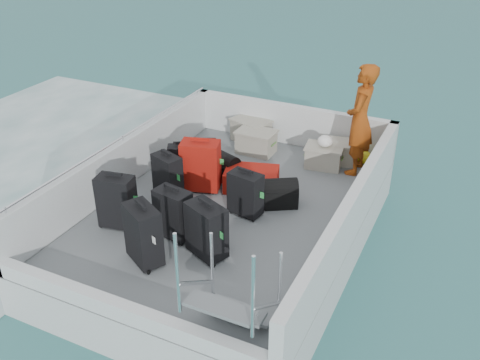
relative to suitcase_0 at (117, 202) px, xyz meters
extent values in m
plane|color=#195756|center=(1.10, 1.03, -0.99)|extent=(160.00, 160.00, 0.00)
cube|color=silver|center=(1.10, 1.03, -0.69)|extent=(3.60, 5.00, 0.60)
cube|color=slate|center=(1.10, 1.03, -0.38)|extent=(3.30, 4.70, 0.02)
cube|color=silver|center=(-0.63, 1.03, -0.02)|extent=(0.14, 5.00, 0.70)
cube|color=silver|center=(2.83, 1.03, -0.02)|extent=(0.14, 5.00, 0.70)
cube|color=silver|center=(1.10, 3.46, -0.02)|extent=(3.60, 0.14, 0.70)
cube|color=silver|center=(1.10, -1.40, -0.27)|extent=(3.60, 0.14, 0.20)
cylinder|color=silver|center=(-0.63, 1.03, 0.38)|extent=(0.04, 4.80, 0.04)
cube|color=black|center=(0.00, 0.00, 0.00)|extent=(0.52, 0.35, 0.73)
cube|color=black|center=(0.17, 0.95, -0.04)|extent=(0.49, 0.38, 0.65)
cube|color=black|center=(0.03, 1.54, -0.10)|extent=(0.42, 0.36, 0.53)
cube|color=black|center=(0.75, -0.48, 0.01)|extent=(0.57, 0.49, 0.75)
cube|color=black|center=(0.79, 0.11, -0.03)|extent=(0.50, 0.35, 0.67)
cube|color=#AE140D|center=(0.49, 1.35, 0.01)|extent=(0.62, 0.47, 0.76)
cube|color=black|center=(1.35, -0.05, -0.02)|extent=(0.58, 0.47, 0.69)
cube|color=black|center=(1.38, 0.99, -0.05)|extent=(0.48, 0.33, 0.63)
cube|color=#AE140D|center=(1.16, 1.68, -0.21)|extent=(0.89, 0.71, 0.31)
cube|color=#AFAA98|center=(0.44, 3.23, -0.18)|extent=(0.72, 0.59, 0.37)
cube|color=#AFAA98|center=(0.72, 2.84, -0.18)|extent=(0.61, 0.43, 0.36)
cube|color=#AFAA98|center=(1.91, 2.82, -0.20)|extent=(0.60, 0.45, 0.33)
cube|color=#AFAA98|center=(2.06, 3.08, -0.20)|extent=(0.62, 0.49, 0.33)
ellipsoid|color=yellow|center=(2.44, 3.23, -0.26)|extent=(0.28, 0.26, 0.22)
ellipsoid|color=white|center=(1.91, 2.82, 0.06)|extent=(0.24, 0.24, 0.18)
imported|color=#D15513|center=(2.40, 2.90, 0.50)|extent=(0.43, 0.65, 1.74)
camera|label=1|loc=(4.02, -4.67, 3.60)|focal=40.00mm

